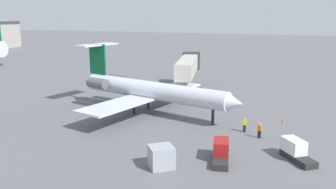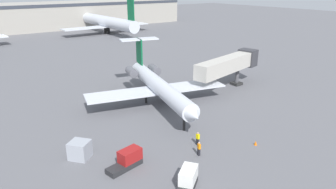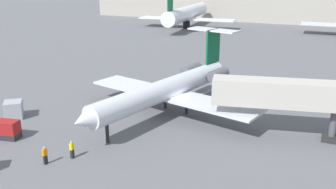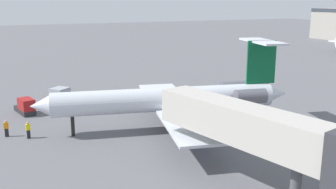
{
  "view_description": "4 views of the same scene",
  "coord_description": "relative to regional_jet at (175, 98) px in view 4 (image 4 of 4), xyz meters",
  "views": [
    {
      "loc": [
        -44.32,
        -19.42,
        13.46
      ],
      "look_at": [
        -0.28,
        -2.44,
        2.61
      ],
      "focal_mm": 37.64,
      "sensor_mm": 36.0,
      "label": 1
    },
    {
      "loc": [
        -26.77,
        -38.38,
        18.24
      ],
      "look_at": [
        -1.86,
        -3.62,
        2.92
      ],
      "focal_mm": 33.13,
      "sensor_mm": 36.0,
      "label": 2
    },
    {
      "loc": [
        15.54,
        -37.91,
        16.01
      ],
      "look_at": [
        -0.75,
        -1.08,
        2.86
      ],
      "focal_mm": 39.63,
      "sensor_mm": 36.0,
      "label": 3
    },
    {
      "loc": [
        33.29,
        -16.99,
        13.01
      ],
      "look_at": [
        -0.71,
        -0.52,
        3.88
      ],
      "focal_mm": 41.34,
      "sensor_mm": 36.0,
      "label": 4
    }
  ],
  "objects": [
    {
      "name": "ground_plane",
      "position": [
        1.06,
        -0.45,
        -3.36
      ],
      "size": [
        400.0,
        400.0,
        0.1
      ],
      "primitive_type": "cube",
      "color": "#5B5B60"
    },
    {
      "name": "regional_jet",
      "position": [
        0.0,
        0.0,
        0.0
      ],
      "size": [
        22.83,
        26.55,
        9.04
      ],
      "color": "silver",
      "rests_on": "ground_plane"
    },
    {
      "name": "jet_bridge",
      "position": [
        15.37,
        -1.1,
        1.28
      ],
      "size": [
        17.11,
        6.5,
        6.28
      ],
      "color": "#B7B2A8",
      "rests_on": "ground_plane"
    },
    {
      "name": "ground_crew_marshaller",
      "position": [
        -3.64,
        -14.13,
        -2.45
      ],
      "size": [
        0.28,
        0.41,
        1.69
      ],
      "color": "black",
      "rests_on": "ground_plane"
    },
    {
      "name": "ground_crew_loader",
      "position": [
        -5.09,
        -16.01,
        -2.45
      ],
      "size": [
        0.36,
        0.45,
        1.69
      ],
      "color": "black",
      "rests_on": "ground_plane"
    },
    {
      "name": "baggage_tug_trailing",
      "position": [
        -12.71,
        -13.39,
        -2.47
      ],
      "size": [
        4.2,
        2.19,
        1.9
      ],
      "color": "#262628",
      "rests_on": "ground_plane"
    },
    {
      "name": "cargo_container_uld",
      "position": [
        -16.11,
        -8.75,
        -2.31
      ],
      "size": [
        2.84,
        2.86,
        2.0
      ],
      "color": "#999EA8",
      "rests_on": "ground_plane"
    }
  ]
}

